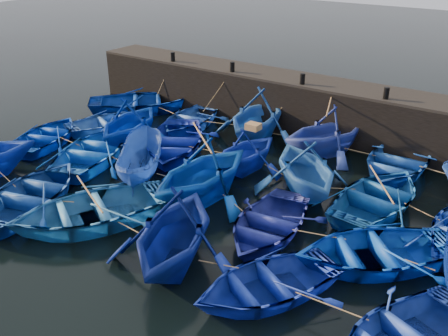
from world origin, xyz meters
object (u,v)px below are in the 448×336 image
Objects in this scene: boat_8 at (173,142)px; wooden_crate at (253,127)px; boat_13 at (48,135)px; boat_0 at (142,101)px.

wooden_crate is (4.02, 0.32, 1.51)m from boat_8.
boat_0 is at bearing -114.53° from boat_13.
boat_13 is 8.00× the size of wooden_crate.
boat_0 is 6.05m from boat_13.
boat_8 is 4.30m from wooden_crate.
boat_0 is 9.89m from wooden_crate.
wooden_crate reaches higher than boat_8.
boat_0 is at bearing 161.28° from wooden_crate.
wooden_crate is at bearing 175.21° from boat_13.
boat_13 is (-5.55, -2.58, -0.10)m from boat_8.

